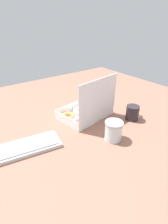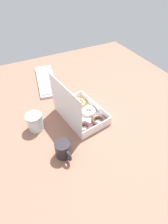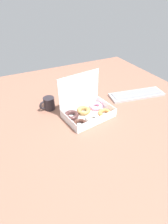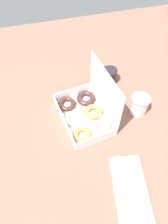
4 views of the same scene
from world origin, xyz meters
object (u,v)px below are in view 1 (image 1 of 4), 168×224
(keyboard, at_px, (13,151))
(coffee_mug, at_px, (133,112))
(donut_box, at_px, (87,112))
(glass_jar, at_px, (113,131))

(keyboard, xyz_separation_m, coffee_mug, (-0.68, 0.13, 0.03))
(donut_box, relative_size, keyboard, 0.75)
(coffee_mug, bearing_deg, keyboard, -10.63)
(donut_box, bearing_deg, keyboard, 7.02)
(keyboard, height_order, glass_jar, glass_jar)
(coffee_mug, xyz_separation_m, glass_jar, (0.24, 0.07, 0.01))
(keyboard, bearing_deg, donut_box, -172.98)
(keyboard, bearing_deg, coffee_mug, 169.37)
(coffee_mug, relative_size, glass_jar, 1.11)
(keyboard, xyz_separation_m, glass_jar, (-0.44, 0.20, 0.04))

